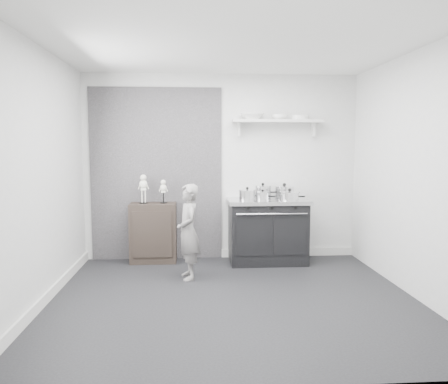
# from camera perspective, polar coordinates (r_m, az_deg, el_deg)

# --- Properties ---
(ground) EXTENTS (4.00, 4.00, 0.00)m
(ground) POSITION_cam_1_polar(r_m,az_deg,el_deg) (4.92, 1.10, -13.69)
(ground) COLOR black
(ground) RESTS_ON ground
(room_shell) EXTENTS (4.02, 3.62, 2.71)m
(room_shell) POSITION_cam_1_polar(r_m,az_deg,el_deg) (4.77, -0.09, 5.77)
(room_shell) COLOR beige
(room_shell) RESTS_ON ground
(wall_shelf) EXTENTS (1.30, 0.26, 0.24)m
(wall_shelf) POSITION_cam_1_polar(r_m,az_deg,el_deg) (6.42, 6.97, 9.09)
(wall_shelf) COLOR silver
(wall_shelf) RESTS_ON room_shell
(stove) EXTENTS (1.14, 0.71, 0.91)m
(stove) POSITION_cam_1_polar(r_m,az_deg,el_deg) (6.30, 5.68, -5.01)
(stove) COLOR black
(stove) RESTS_ON ground
(side_cabinet) EXTENTS (0.65, 0.38, 0.85)m
(side_cabinet) POSITION_cam_1_polar(r_m,az_deg,el_deg) (6.37, -9.20, -5.24)
(side_cabinet) COLOR black
(side_cabinet) RESTS_ON ground
(child) EXTENTS (0.37, 0.48, 1.19)m
(child) POSITION_cam_1_polar(r_m,az_deg,el_deg) (5.48, -4.68, -5.19)
(child) COLOR slate
(child) RESTS_ON ground
(pot_front_left) EXTENTS (0.32, 0.23, 0.19)m
(pot_front_left) POSITION_cam_1_polar(r_m,az_deg,el_deg) (6.06, 3.06, -0.38)
(pot_front_left) COLOR silver
(pot_front_left) RESTS_ON stove
(pot_back_left) EXTENTS (0.33, 0.25, 0.22)m
(pot_back_left) POSITION_cam_1_polar(r_m,az_deg,el_deg) (6.35, 5.09, 0.04)
(pot_back_left) COLOR silver
(pot_back_left) RESTS_ON stove
(pot_back_right) EXTENTS (0.37, 0.28, 0.22)m
(pot_back_right) POSITION_cam_1_polar(r_m,az_deg,el_deg) (6.39, 7.88, 0.00)
(pot_back_right) COLOR silver
(pot_back_right) RESTS_ON stove
(pot_front_right) EXTENTS (0.35, 0.26, 0.17)m
(pot_front_right) POSITION_cam_1_polar(r_m,az_deg,el_deg) (6.09, 8.57, -0.52)
(pot_front_right) COLOR silver
(pot_front_right) RESTS_ON stove
(pot_front_center) EXTENTS (0.28, 0.19, 0.15)m
(pot_front_center) POSITION_cam_1_polar(r_m,az_deg,el_deg) (6.08, 5.06, -0.51)
(pot_front_center) COLOR silver
(pot_front_center) RESTS_ON stove
(skeleton_full) EXTENTS (0.13, 0.09, 0.47)m
(skeleton_full) POSITION_cam_1_polar(r_m,az_deg,el_deg) (6.29, -10.48, 0.69)
(skeleton_full) COLOR silver
(skeleton_full) RESTS_ON side_cabinet
(skeleton_torso) EXTENTS (0.11, 0.07, 0.38)m
(skeleton_torso) POSITION_cam_1_polar(r_m,az_deg,el_deg) (6.27, -7.93, 0.29)
(skeleton_torso) COLOR silver
(skeleton_torso) RESTS_ON side_cabinet
(bowl_large) EXTENTS (0.33, 0.33, 0.08)m
(bowl_large) POSITION_cam_1_polar(r_m,az_deg,el_deg) (6.36, 3.69, 9.80)
(bowl_large) COLOR white
(bowl_large) RESTS_ON wall_shelf
(bowl_small) EXTENTS (0.22, 0.22, 0.07)m
(bowl_small) POSITION_cam_1_polar(r_m,az_deg,el_deg) (6.42, 7.25, 9.67)
(bowl_small) COLOR white
(bowl_small) RESTS_ON wall_shelf
(plate_stack) EXTENTS (0.26, 0.26, 0.06)m
(plate_stack) POSITION_cam_1_polar(r_m,az_deg,el_deg) (6.49, 9.91, 9.55)
(plate_stack) COLOR silver
(plate_stack) RESTS_ON wall_shelf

